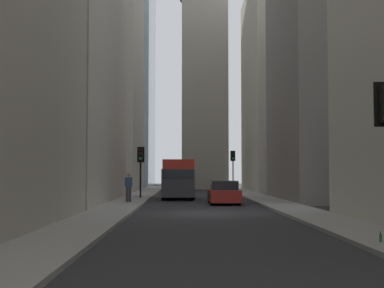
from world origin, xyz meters
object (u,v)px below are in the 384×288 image
at_px(delivery_truck, 179,179).
at_px(traffic_light_midblock, 141,160).
at_px(traffic_light_far_junction, 233,161).
at_px(pedestrian, 129,186).
at_px(discarded_bottle, 381,238).
at_px(sedan_red, 224,193).

distance_m(delivery_truck, traffic_light_midblock, 3.16).
bearing_deg(traffic_light_midblock, traffic_light_far_junction, -23.54).
distance_m(delivery_truck, traffic_light_far_junction, 19.15).
bearing_deg(traffic_light_far_junction, delivery_truck, 162.67).
xyz_separation_m(traffic_light_midblock, pedestrian, (-5.67, 0.27, -1.68)).
height_order(traffic_light_midblock, traffic_light_far_junction, traffic_light_far_junction).
bearing_deg(delivery_truck, discarded_bottle, -167.99).
relative_size(traffic_light_far_junction, discarded_bottle, 15.19).
height_order(sedan_red, discarded_bottle, sedan_red).
distance_m(traffic_light_midblock, pedestrian, 5.92).
xyz_separation_m(traffic_light_far_junction, pedestrian, (-24.88, 8.64, -2.06)).
bearing_deg(pedestrian, traffic_light_far_junction, -19.14).
height_order(sedan_red, pedestrian, pedestrian).
height_order(delivery_truck, sedan_red, delivery_truck).
bearing_deg(pedestrian, sedan_red, -88.72).
bearing_deg(traffic_light_far_junction, pedestrian, 160.86).
xyz_separation_m(traffic_light_far_junction, discarded_bottle, (-43.59, 0.28, -2.91)).
bearing_deg(discarded_bottle, sedan_red, 7.86).
xyz_separation_m(delivery_truck, discarded_bottle, (-25.38, -5.40, -1.21)).
xyz_separation_m(delivery_truck, traffic_light_midblock, (-1.00, 2.69, 1.32)).
xyz_separation_m(traffic_light_midblock, discarded_bottle, (-24.38, -8.09, -2.53)).
distance_m(delivery_truck, discarded_bottle, 25.98).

